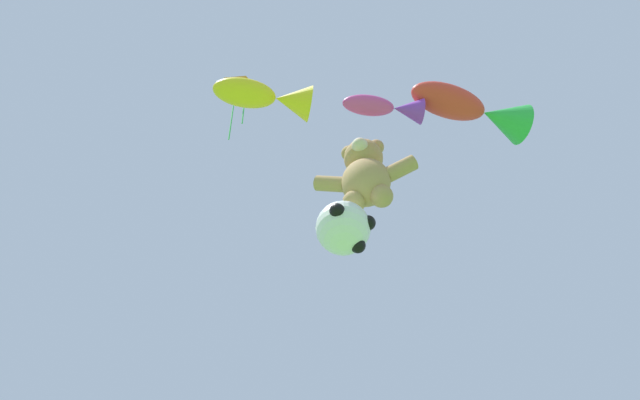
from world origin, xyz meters
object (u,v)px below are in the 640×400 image
object	(u,v)px
teddy_bear_kite	(365,174)
soccer_ball_kite	(344,228)
fish_kite_goldfin	(269,97)
fish_kite_crimson	(476,110)
fish_kite_magenta	(388,108)
diamond_kite	(242,91)

from	to	relation	value
teddy_bear_kite	soccer_ball_kite	distance (m)	1.86
teddy_bear_kite	fish_kite_goldfin	distance (m)	2.39
fish_kite_crimson	fish_kite_magenta	distance (m)	1.83
fish_kite_magenta	diamond_kite	size ratio (longest dim) A/B	0.56
soccer_ball_kite	fish_kite_goldfin	size ratio (longest dim) A/B	0.52
soccer_ball_kite	fish_kite_crimson	xyz separation A→B (m)	(2.80, -0.02, 2.84)
teddy_bear_kite	soccer_ball_kite	bearing A→B (deg)	-153.01
soccer_ball_kite	fish_kite_goldfin	distance (m)	3.22
soccer_ball_kite	fish_kite_magenta	bearing A→B (deg)	-31.75
fish_kite_magenta	fish_kite_goldfin	world-z (taller)	fish_kite_goldfin
fish_kite_crimson	fish_kite_magenta	xyz separation A→B (m)	(-1.67, -0.68, -0.34)
soccer_ball_kite	fish_kite_crimson	world-z (taller)	fish_kite_crimson
soccer_ball_kite	fish_kite_crimson	size ratio (longest dim) A/B	0.42
teddy_bear_kite	fish_kite_crimson	world-z (taller)	fish_kite_crimson
fish_kite_magenta	diamond_kite	xyz separation A→B (m)	(-3.47, 0.41, 3.33)
soccer_ball_kite	diamond_kite	size ratio (longest dim) A/B	0.36
soccer_ball_kite	fish_kite_goldfin	xyz separation A→B (m)	(-1.07, -1.41, 2.69)
teddy_bear_kite	fish_kite_goldfin	bearing A→B (deg)	-132.56
soccer_ball_kite	fish_kite_magenta	size ratio (longest dim) A/B	0.64
fish_kite_goldfin	diamond_kite	xyz separation A→B (m)	(-1.27, 1.13, 3.15)
teddy_bear_kite	fish_kite_crimson	size ratio (longest dim) A/B	0.85
teddy_bear_kite	fish_kite_magenta	bearing A→B (deg)	-52.71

